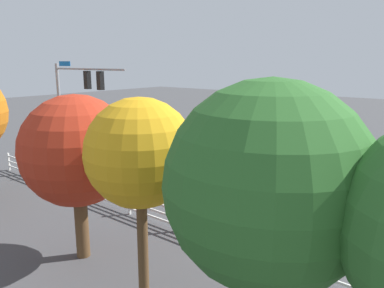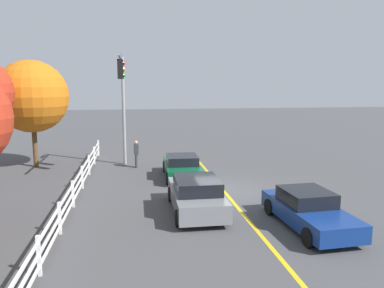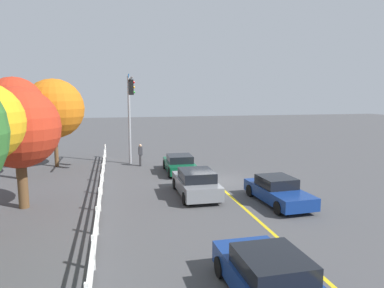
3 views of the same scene
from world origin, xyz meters
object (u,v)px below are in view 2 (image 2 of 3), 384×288
car_0 (182,166)px  pedestrian (136,153)px  tree_4 (32,97)px  car_1 (308,210)px  car_2 (196,195)px

car_0 → pedestrian: pedestrian is taller
car_0 → tree_4: tree_4 is taller
car_1 → pedestrian: size_ratio=2.71×
pedestrian → tree_4: bearing=-15.5°
car_2 → pedestrian: 8.95m
car_2 → tree_4: bearing=41.4°
car_2 → car_0: bearing=-1.1°
car_1 → pedestrian: (10.82, 6.10, 0.29)m
car_2 → car_1: bearing=-120.0°
pedestrian → tree_4: tree_4 is taller
car_2 → tree_4: 13.54m
tree_4 → car_0: bearing=-115.2°
tree_4 → pedestrian: bearing=-100.7°
car_1 → car_2: 4.34m
car_1 → tree_4: 17.61m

